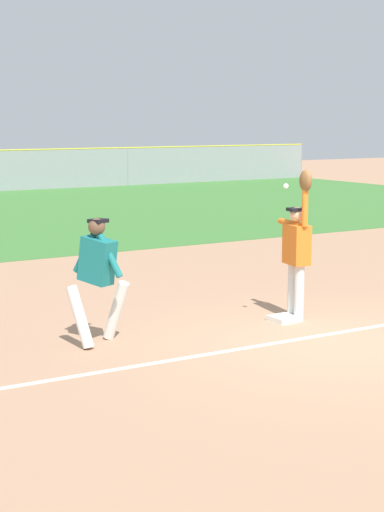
{
  "coord_description": "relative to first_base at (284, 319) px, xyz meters",
  "views": [
    {
      "loc": [
        -7.41,
        -8.49,
        3.02
      ],
      "look_at": [
        -1.15,
        1.76,
        1.05
      ],
      "focal_mm": 58.92,
      "sensor_mm": 36.0,
      "label": 1
    }
  ],
  "objects": [
    {
      "name": "runner",
      "position": [
        -2.94,
        0.27,
        0.96
      ],
      "size": [
        0.89,
        0.8,
        1.72
      ],
      "rotation": [
        0.0,
        0.0,
        0.43
      ],
      "color": "white",
      "rests_on": "ground_plane"
    },
    {
      "name": "baseball",
      "position": [
        -0.19,
        -0.24,
        2.02
      ],
      "size": [
        0.07,
        0.07,
        0.07
      ],
      "primitive_type": "sphere",
      "color": "white"
    },
    {
      "name": "chalk_foul_line",
      "position": [
        -4.0,
        -0.9,
        -0.04
      ],
      "size": [
        12.0,
        0.28,
        0.01
      ],
      "primitive_type": "cube",
      "rotation": [
        0.0,
        0.0,
        -0.01
      ],
      "color": "white",
      "rests_on": "ground_plane"
    },
    {
      "name": "ground_plane",
      "position": [
        -0.2,
        -1.31,
        -0.04
      ],
      "size": [
        80.43,
        80.43,
        0.0
      ],
      "primitive_type": "plane",
      "color": "tan"
    },
    {
      "name": "parked_car_green",
      "position": [
        6.4,
        29.25,
        0.63
      ],
      "size": [
        4.46,
        2.22,
        1.25
      ],
      "rotation": [
        0.0,
        0.0,
        -0.03
      ],
      "color": "#1E6B33",
      "rests_on": "ground_plane"
    },
    {
      "name": "first_base",
      "position": [
        0.0,
        0.0,
        0.0
      ],
      "size": [
        0.39,
        0.39,
        0.08
      ],
      "primitive_type": "cube",
      "rotation": [
        0.0,
        0.0,
        0.04
      ],
      "color": "white",
      "rests_on": "ground_plane"
    },
    {
      "name": "fielder",
      "position": [
        0.23,
        0.0,
        1.08
      ],
      "size": [
        0.32,
        0.9,
        2.28
      ],
      "rotation": [
        0.0,
        0.0,
        2.99
      ],
      "color": "silver",
      "rests_on": "ground_plane"
    }
  ]
}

